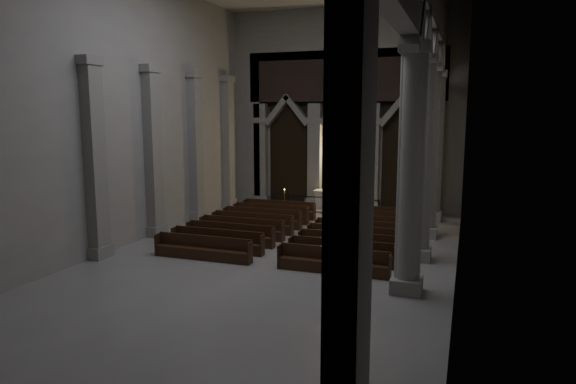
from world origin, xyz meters
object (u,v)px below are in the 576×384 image
at_px(worshipper, 355,214).
at_px(altar_rail, 332,203).
at_px(candle_stand_left, 284,206).
at_px(altar, 331,199).
at_px(candle_stand_right, 373,212).
at_px(pews, 300,233).

bearing_deg(worshipper, altar_rail, 131.92).
height_order(altar_rail, candle_stand_left, candle_stand_left).
distance_m(altar, candle_stand_right, 3.33).
relative_size(altar, candle_stand_right, 1.55).
relative_size(candle_stand_right, pews, 0.14).
bearing_deg(altar, altar_rail, -73.18).
bearing_deg(pews, altar_rail, 90.00).
height_order(candle_stand_left, worshipper, candle_stand_left).
xyz_separation_m(altar_rail, worshipper, (1.74, -2.03, -0.11)).
relative_size(altar, worshipper, 1.72).
bearing_deg(candle_stand_left, worshipper, -24.07).
xyz_separation_m(candle_stand_left, pews, (2.94, -6.00, -0.07)).
height_order(altar, candle_stand_left, candle_stand_left).
relative_size(altar_rail, candle_stand_left, 3.92).
bearing_deg(candle_stand_left, altar, 31.79).
height_order(altar_rail, candle_stand_right, candle_stand_right).
bearing_deg(candle_stand_left, altar_rail, -1.17).
distance_m(altar, worshipper, 4.24).
bearing_deg(altar_rail, pews, -90.00).
relative_size(altar_rail, pews, 0.56).
xyz_separation_m(candle_stand_left, candle_stand_right, (5.33, -0.14, -0.02)).
relative_size(pews, worshipper, 8.08).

